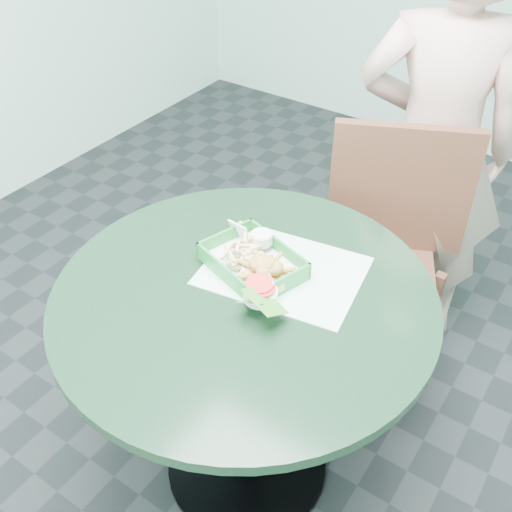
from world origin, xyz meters
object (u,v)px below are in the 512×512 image
Objects in this scene: cafe_table at (245,345)px; dining_chair at (378,247)px; food_basket at (253,270)px; sauce_ramekin at (253,243)px; crab_sandwich at (271,272)px; diner_person at (435,144)px.

cafe_table is 1.04× the size of dining_chair.
food_basket is 4.22× the size of sauce_ramekin.
cafe_table is at bearing -113.76° from crab_sandwich.
sauce_ramekin is (-0.16, -0.50, 0.27)m from dining_chair.
food_basket is 0.08m from sauce_ramekin.
dining_chair is at bearing 71.91° from sauce_ramekin.
diner_person reaches higher than dining_chair.
dining_chair reaches higher than sauce_ramekin.
diner_person reaches higher than sauce_ramekin.
diner_person is at bearing 59.39° from dining_chair.
dining_chair is 0.59m from sauce_ramekin.
dining_chair reaches higher than food_basket.
diner_person reaches higher than crab_sandwich.
diner_person is 27.06× the size of sauce_ramekin.
dining_chair reaches higher than cafe_table.
food_basket is at bearing -127.16° from dining_chair.
dining_chair is (0.09, 0.65, -0.05)m from cafe_table.
sauce_ramekin is (-0.07, 0.15, 0.22)m from cafe_table.
food_basket is at bearing 59.98° from diner_person.
dining_chair is at bearing 77.58° from food_basket.
diner_person is 12.94× the size of crab_sandwich.
crab_sandwich is 2.09× the size of sauce_ramekin.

